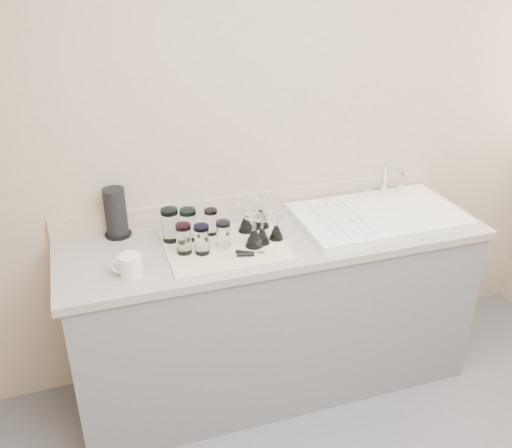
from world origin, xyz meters
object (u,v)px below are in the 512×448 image
object	(u,v)px
tumbler_purple	(211,222)
tumbler_magenta	(184,239)
goblet_front_right	(276,230)
paper_towel_roll	(116,213)
tumbler_teal	(170,225)
goblet_extra	(262,234)
sink_unit	(378,215)
tumbler_blue	(202,239)
goblet_back_left	(246,222)
goblet_back_right	(261,216)
goblet_front_left	(254,236)
tumbler_cyan	(188,224)
white_mug	(130,266)
can_opener	(251,254)
tumbler_lavender	(223,235)

from	to	relation	value
tumbler_purple	tumbler_magenta	xyz separation A→B (m)	(-0.16, -0.14, 0.01)
goblet_front_right	paper_towel_roll	world-z (taller)	paper_towel_roll
tumbler_teal	goblet_extra	world-z (taller)	tumbler_teal
sink_unit	tumbler_purple	distance (m)	0.85
tumbler_magenta	tumbler_blue	xyz separation A→B (m)	(0.08, -0.03, -0.00)
tumbler_blue	sink_unit	bearing A→B (deg)	4.80
tumbler_teal	goblet_back_left	size ratio (longest dim) A/B	1.14
goblet_back_right	tumbler_teal	bearing A→B (deg)	-179.43
goblet_back_right	goblet_front_left	bearing A→B (deg)	-117.12
goblet_back_left	goblet_front_left	xyz separation A→B (m)	(-0.01, -0.15, 0.00)
goblet_back_right	goblet_front_left	distance (m)	0.20
tumbler_cyan	tumbler_purple	world-z (taller)	tumbler_cyan
tumbler_blue	goblet_extra	size ratio (longest dim) A/B	1.04
sink_unit	white_mug	world-z (taller)	sink_unit
tumbler_purple	tumbler_cyan	bearing A→B (deg)	-169.16
goblet_extra	white_mug	distance (m)	0.62
goblet_back_right	can_opener	distance (m)	0.29
sink_unit	goblet_extra	size ratio (longest dim) A/B	6.24
goblet_back_left	can_opener	xyz separation A→B (m)	(-0.05, -0.23, -0.04)
tumbler_cyan	can_opener	size ratio (longest dim) A/B	1.14
sink_unit	goblet_front_right	xyz separation A→B (m)	(-0.57, -0.05, 0.03)
sink_unit	goblet_back_left	world-z (taller)	sink_unit
tumbler_blue	goblet_front_left	distance (m)	0.24
tumbler_blue	white_mug	xyz separation A→B (m)	(-0.33, -0.08, -0.03)
goblet_front_left	goblet_extra	bearing A→B (deg)	16.10
tumbler_teal	goblet_front_right	world-z (taller)	tumbler_teal
tumbler_lavender	white_mug	world-z (taller)	tumbler_lavender
tumbler_purple	goblet_extra	distance (m)	0.26
tumbler_purple	can_opener	distance (m)	0.29
tumbler_cyan	paper_towel_roll	bearing A→B (deg)	152.73
tumbler_lavender	goblet_front_right	xyz separation A→B (m)	(0.26, 0.01, -0.02)
tumbler_magenta	goblet_extra	distance (m)	0.36
tumbler_teal	tumbler_cyan	world-z (taller)	tumbler_teal
sink_unit	tumbler_lavender	world-z (taller)	sink_unit
tumbler_cyan	tumbler_purple	xyz separation A→B (m)	(0.11, 0.02, -0.01)
goblet_back_left	goblet_extra	xyz separation A→B (m)	(0.04, -0.14, -0.00)
tumbler_purple	paper_towel_roll	distance (m)	0.45
tumbler_magenta	goblet_back_left	xyz separation A→B (m)	(0.32, 0.12, -0.02)
goblet_extra	paper_towel_roll	distance (m)	0.70
goblet_front_right	goblet_extra	size ratio (longest dim) A/B	0.96
tumbler_teal	tumbler_lavender	world-z (taller)	tumbler_teal
tumbler_magenta	goblet_front_right	bearing A→B (deg)	-0.61
tumbler_purple	white_mug	xyz separation A→B (m)	(-0.41, -0.25, -0.02)
goblet_extra	white_mug	xyz separation A→B (m)	(-0.61, -0.09, -0.00)
tumbler_cyan	tumbler_magenta	world-z (taller)	tumbler_cyan
sink_unit	goblet_back_left	distance (m)	0.68
goblet_extra	goblet_back_right	bearing A→B (deg)	74.15
goblet_extra	paper_towel_roll	world-z (taller)	paper_towel_roll
goblet_front_left	tumbler_magenta	bearing A→B (deg)	173.31
tumbler_teal	white_mug	world-z (taller)	tumbler_teal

